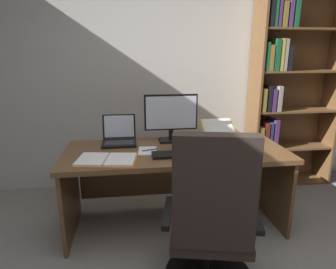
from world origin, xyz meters
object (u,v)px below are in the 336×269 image
at_px(laptop, 119,137).
at_px(notepad, 147,151).
at_px(desk, 175,167).
at_px(monitor, 171,118).
at_px(reading_stand_with_book, 219,129).
at_px(keyboard, 178,154).
at_px(pen, 150,150).
at_px(open_binder, 106,160).
at_px(bookshelf, 284,91).
at_px(office_chair, 211,228).
at_px(computer_mouse, 214,152).

xyz_separation_m(laptop, notepad, (0.24, -0.28, -0.05)).
distance_m(desk, notepad, 0.33).
relative_size(monitor, laptop, 1.61).
height_order(monitor, laptop, monitor).
bearing_deg(reading_stand_with_book, notepad, -154.28).
xyz_separation_m(keyboard, pen, (-0.22, 0.14, 0.00)).
distance_m(monitor, open_binder, 0.76).
xyz_separation_m(bookshelf, keyboard, (-1.36, -0.93, -0.37)).
xyz_separation_m(office_chair, pen, (-0.32, 0.78, 0.27)).
distance_m(keyboard, computer_mouse, 0.30).
bearing_deg(notepad, keyboard, -29.98).
relative_size(office_chair, open_binder, 2.29).
relative_size(notepad, pen, 1.50).
relative_size(laptop, keyboard, 0.72).
relative_size(laptop, notepad, 1.44).
xyz_separation_m(bookshelf, pen, (-1.58, -0.79, -0.37)).
distance_m(desk, laptop, 0.57).
bearing_deg(keyboard, laptop, 139.11).
bearing_deg(pen, reading_stand_with_book, 26.36).
distance_m(monitor, reading_stand_with_book, 0.51).
bearing_deg(notepad, laptop, 130.92).
height_order(computer_mouse, reading_stand_with_book, reading_stand_with_book).
distance_m(desk, computer_mouse, 0.43).
bearing_deg(office_chair, laptop, 131.24).
bearing_deg(desk, keyboard, -91.89).
xyz_separation_m(computer_mouse, open_binder, (-0.86, -0.05, -0.01)).
bearing_deg(monitor, notepad, -131.16).
xyz_separation_m(desk, notepad, (-0.25, -0.10, 0.19)).
xyz_separation_m(keyboard, reading_stand_with_book, (0.48, 0.48, 0.07)).
distance_m(office_chair, pen, 0.88).
bearing_deg(monitor, open_binder, -140.82).
xyz_separation_m(computer_mouse, pen, (-0.52, 0.14, -0.01)).
distance_m(computer_mouse, pen, 0.54).
relative_size(keyboard, open_binder, 0.87).
bearing_deg(computer_mouse, notepad, 165.69).
xyz_separation_m(bookshelf, office_chair, (-1.26, -1.57, -0.63)).
distance_m(reading_stand_with_book, pen, 0.78).
distance_m(laptop, reading_stand_with_book, 0.96).
xyz_separation_m(desk, computer_mouse, (0.29, -0.23, 0.21)).
bearing_deg(office_chair, computer_mouse, 85.35).
xyz_separation_m(bookshelf, notepad, (-1.60, -0.79, -0.37)).
height_order(office_chair, computer_mouse, office_chair).
bearing_deg(notepad, open_binder, -150.12).
bearing_deg(keyboard, notepad, 150.02).
xyz_separation_m(desk, bookshelf, (1.35, 0.69, 0.57)).
relative_size(laptop, open_binder, 0.63).
height_order(desk, reading_stand_with_book, reading_stand_with_book).
distance_m(desk, reading_stand_with_book, 0.60).
bearing_deg(open_binder, keyboard, 13.70).
distance_m(keyboard, open_binder, 0.57).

